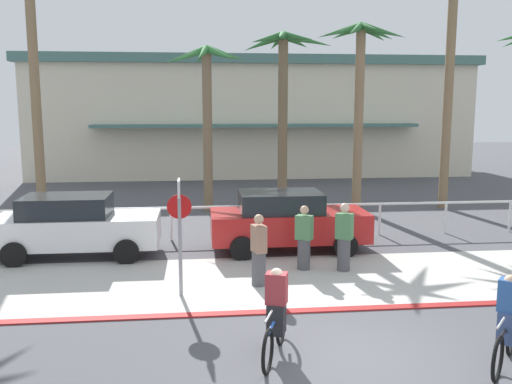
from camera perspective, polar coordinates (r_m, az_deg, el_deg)
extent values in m
plane|color=#4C4C51|center=(18.93, 1.55, -3.60)|extent=(80.00, 80.00, 0.00)
cube|color=beige|center=(13.39, 4.86, -8.92)|extent=(44.00, 4.00, 0.02)
cube|color=maroon|center=(11.55, 6.77, -11.91)|extent=(44.00, 0.24, 0.03)
cube|color=beige|center=(35.71, -0.86, 7.41)|extent=(24.94, 10.48, 6.30)
cube|color=#47706B|center=(35.78, -0.87, 12.86)|extent=(25.54, 11.08, 0.50)
cube|color=#47706B|center=(30.01, 0.15, 6.83)|extent=(17.46, 1.20, 0.16)
cylinder|color=white|center=(17.27, 2.22, -1.44)|extent=(24.09, 0.08, 0.08)
cylinder|color=white|center=(17.97, -22.82, -3.36)|extent=(0.08, 0.08, 1.00)
cylinder|color=white|center=(17.46, -15.91, -3.34)|extent=(0.08, 0.08, 1.00)
cylinder|color=white|center=(17.21, -8.70, -3.27)|extent=(0.08, 0.08, 1.00)
cylinder|color=white|center=(17.25, -1.40, -3.14)|extent=(0.08, 0.08, 1.00)
cylinder|color=white|center=(17.56, 5.75, -2.97)|extent=(0.08, 0.08, 1.00)
cylinder|color=white|center=(18.13, 12.55, -2.76)|extent=(0.08, 0.08, 1.00)
cylinder|color=white|center=(18.94, 18.85, -2.53)|extent=(0.08, 0.08, 1.00)
cylinder|color=white|center=(19.95, 24.57, -2.30)|extent=(0.08, 0.08, 1.00)
cylinder|color=gray|center=(12.05, -7.78, -5.62)|extent=(0.08, 0.08, 2.20)
cube|color=white|center=(11.79, -7.91, 0.41)|extent=(0.04, 0.56, 0.36)
cylinder|color=red|center=(11.86, -7.87, -1.50)|extent=(0.52, 0.03, 0.52)
cylinder|color=#846B4C|center=(22.47, -21.73, 10.40)|extent=(0.36, 0.36, 9.84)
cylinder|color=#756047|center=(21.48, -4.99, 6.18)|extent=(0.36, 0.36, 6.17)
cone|color=#387F3D|center=(21.56, -3.13, 13.89)|extent=(1.52, 0.32, 0.71)
cone|color=#387F3D|center=(22.19, -3.78, 13.91)|extent=(1.30, 1.52, 0.59)
cone|color=#387F3D|center=(22.32, -5.62, 13.67)|extent=(0.70, 1.75, 0.73)
cone|color=#387F3D|center=(21.90, -7.23, 13.65)|extent=(1.79, 1.08, 0.78)
cone|color=#387F3D|center=(21.25, -6.68, 13.76)|extent=(1.40, 0.90, 0.81)
cone|color=#387F3D|center=(20.86, -5.50, 13.96)|extent=(0.64, 1.50, 0.75)
cone|color=#387F3D|center=(20.93, -3.69, 13.94)|extent=(1.28, 1.50, 0.77)
cylinder|color=brown|center=(20.89, 2.75, 6.72)|extent=(0.36, 0.36, 6.60)
cone|color=#2D6B33|center=(21.15, 5.33, 15.19)|extent=(1.88, 0.32, 0.67)
cone|color=#2D6B33|center=(21.83, 4.10, 15.12)|extent=(1.46, 1.72, 0.59)
cone|color=#2D6B33|center=(21.59, 2.17, 15.07)|extent=(0.62, 1.40, 0.68)
cone|color=#2D6B33|center=(21.23, 0.74, 15.01)|extent=(1.63, 1.00, 0.81)
cone|color=#2D6B33|center=(20.62, 1.19, 15.44)|extent=(1.43, 0.91, 0.63)
cone|color=#2D6B33|center=(20.11, 2.63, 15.67)|extent=(0.72, 1.88, 0.59)
cone|color=#2D6B33|center=(20.55, 4.27, 15.54)|extent=(1.14, 1.31, 0.57)
cylinder|color=#846B4C|center=(21.94, 10.47, 7.24)|extent=(0.36, 0.36, 7.03)
cone|color=#2D6B33|center=(22.27, 12.32, 15.65)|extent=(1.36, 0.32, 0.78)
cone|color=#2D6B33|center=(22.80, 11.94, 15.59)|extent=(1.56, 1.39, 0.73)
cone|color=#2D6B33|center=(22.75, 10.52, 15.58)|extent=(0.57, 1.48, 0.77)
cone|color=#2D6B33|center=(22.64, 9.23, 15.83)|extent=(1.09, 1.57, 0.64)
cone|color=#2D6B33|center=(22.16, 8.53, 15.94)|extent=(1.71, 0.88, 0.68)
cone|color=#2D6B33|center=(21.69, 9.20, 16.02)|extent=(1.49, 0.80, 0.72)
cone|color=#2D6B33|center=(21.22, 10.14, 16.01)|extent=(1.22, 1.79, 0.82)
cone|color=#2D6B33|center=(21.54, 11.51, 16.18)|extent=(0.55, 1.37, 0.59)
cone|color=#2D6B33|center=(21.76, 12.87, 15.74)|extent=(1.59, 1.41, 0.83)
cylinder|color=#846B4C|center=(23.28, 19.11, 9.56)|extent=(0.36, 0.36, 9.11)
cube|color=white|center=(15.93, -17.85, -3.75)|extent=(4.40, 1.80, 0.80)
cube|color=#1E2328|center=(15.86, -18.85, -1.35)|extent=(2.29, 1.58, 0.56)
cylinder|color=black|center=(16.66, -12.40, -4.38)|extent=(0.66, 0.22, 0.66)
cylinder|color=black|center=(14.93, -13.15, -5.97)|extent=(0.66, 0.22, 0.66)
cylinder|color=black|center=(17.21, -21.78, -4.40)|extent=(0.66, 0.22, 0.66)
cylinder|color=black|center=(15.54, -23.56, -5.91)|extent=(0.66, 0.22, 0.66)
cube|color=red|center=(15.81, 3.39, -3.42)|extent=(4.40, 1.80, 0.80)
cube|color=#1E2328|center=(15.64, 2.51, -1.01)|extent=(2.29, 1.58, 0.56)
cylinder|color=black|center=(17.04, 7.57, -3.96)|extent=(0.66, 0.22, 0.66)
cylinder|color=black|center=(15.35, 9.15, -5.44)|extent=(0.66, 0.22, 0.66)
cylinder|color=black|center=(16.61, -1.94, -4.22)|extent=(0.66, 0.22, 0.66)
cylinder|color=black|center=(14.87, -1.44, -5.79)|extent=(0.66, 0.22, 0.66)
torus|color=black|center=(9.46, 23.53, -15.41)|extent=(0.51, 0.59, 0.72)
torus|color=black|center=(10.47, 24.73, -13.10)|extent=(0.51, 0.59, 0.72)
cylinder|color=black|center=(10.10, 24.45, -12.97)|extent=(0.49, 0.56, 0.35)
cylinder|color=black|center=(9.57, 23.93, -13.27)|extent=(0.29, 0.32, 0.07)
cylinder|color=black|center=(9.99, 24.38, -12.79)|extent=(0.05, 0.05, 0.44)
cylinder|color=silver|center=(9.30, 23.81, -12.19)|extent=(0.35, 0.40, 0.04)
cube|color=#384C7A|center=(9.97, 24.40, -12.46)|extent=(0.42, 0.43, 0.52)
cube|color=#2D5699|center=(9.80, 24.60, -9.62)|extent=(0.43, 0.42, 0.52)
sphere|color=#D6A884|center=(9.73, 24.69, -8.34)|extent=(0.22, 0.22, 0.22)
torus|color=black|center=(8.96, 1.21, -16.03)|extent=(0.30, 0.70, 0.72)
torus|color=black|center=(9.95, 2.59, -13.42)|extent=(0.30, 0.70, 0.72)
cylinder|color=#2851A8|center=(9.59, 2.21, -13.33)|extent=(0.28, 0.67, 0.35)
cylinder|color=#2851A8|center=(9.06, 1.55, -13.74)|extent=(0.17, 0.38, 0.07)
cylinder|color=#2851A8|center=(9.48, 2.10, -13.15)|extent=(0.05, 0.05, 0.44)
cylinder|color=silver|center=(8.79, 1.29, -12.65)|extent=(0.20, 0.48, 0.04)
cube|color=#232326|center=(9.45, 2.10, -12.82)|extent=(0.37, 0.40, 0.52)
cube|color=#A33338|center=(9.27, 2.12, -9.83)|extent=(0.41, 0.36, 0.52)
sphere|color=beige|center=(9.20, 2.13, -8.48)|extent=(0.22, 0.22, 0.22)
cylinder|color=#4C4C51|center=(14.07, 8.98, -6.40)|extent=(0.44, 0.44, 0.83)
cube|color=#4C7F51|center=(13.90, 9.05, -3.48)|extent=(0.48, 0.44, 0.64)
sphere|color=beige|center=(13.81, 9.10, -1.61)|extent=(0.23, 0.23, 0.23)
cylinder|color=#4C4C51|center=(12.80, 0.29, -7.90)|extent=(0.39, 0.39, 0.80)
cube|color=#93705B|center=(12.62, 0.29, -4.81)|extent=(0.35, 0.45, 0.62)
sphere|color=#D6A884|center=(12.52, 0.29, -2.81)|extent=(0.22, 0.22, 0.22)
cylinder|color=#4C4C51|center=(14.06, 4.92, -6.42)|extent=(0.44, 0.44, 0.79)
cube|color=#4C7F51|center=(13.89, 4.96, -3.64)|extent=(0.48, 0.44, 0.61)
sphere|color=#D6A884|center=(13.80, 4.99, -1.85)|extent=(0.22, 0.22, 0.22)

